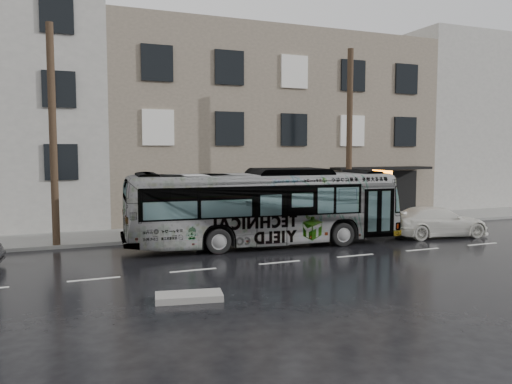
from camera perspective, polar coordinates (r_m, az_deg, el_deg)
ground at (r=20.46m, az=-0.19°, el=-6.63°), size 120.00×120.00×0.00m
sidewalk at (r=25.00m, az=-4.31°, el=-4.38°), size 90.00×3.60×0.15m
building_taupe at (r=33.74m, az=-0.17°, el=7.24°), size 20.00×12.00×11.00m
building_filler at (r=44.38m, az=23.49°, el=6.90°), size 18.00×12.00×12.00m
utility_pole_front at (r=25.97m, az=10.61°, el=6.02°), size 0.30×0.30×9.00m
utility_pole_rear at (r=21.98m, az=-22.19°, el=6.00°), size 0.30×0.30×9.00m
sign_post at (r=26.70m, az=12.50°, el=-1.14°), size 0.06×0.06×2.40m
bus at (r=21.22m, az=0.90°, el=-1.74°), size 11.93×3.62×3.27m
white_sedan at (r=24.97m, az=19.97°, el=-3.21°), size 5.06×2.58×1.41m
slush_pile at (r=13.91m, az=-7.67°, el=-11.78°), size 1.91×1.10×0.18m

